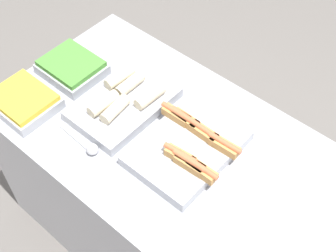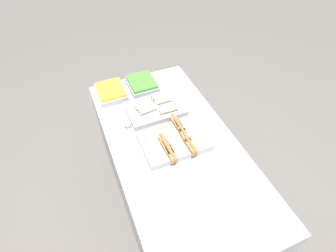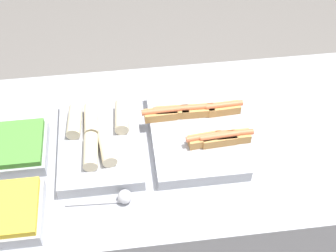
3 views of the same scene
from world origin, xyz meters
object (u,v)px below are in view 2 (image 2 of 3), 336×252
(tray_side_back, at_px, (142,84))
(serving_spoon_near, at_px, (127,124))
(tray_hotdogs, at_px, (174,141))
(tray_side_front, at_px, (111,92))
(tray_wraps, at_px, (156,108))

(tray_side_back, relative_size, serving_spoon_near, 1.20)
(tray_hotdogs, xyz_separation_m, tray_side_front, (-0.69, -0.28, 0.00))
(tray_wraps, bearing_deg, tray_hotdogs, -0.11)
(tray_side_front, bearing_deg, tray_side_back, 90.00)
(tray_hotdogs, bearing_deg, tray_side_front, -158.09)
(tray_side_front, height_order, serving_spoon_near, tray_side_front)
(serving_spoon_near, bearing_deg, tray_side_front, -176.77)
(tray_hotdogs, height_order, serving_spoon_near, tray_hotdogs)
(tray_wraps, distance_m, tray_side_back, 0.33)
(tray_side_front, relative_size, serving_spoon_near, 1.20)
(tray_hotdogs, bearing_deg, tray_wraps, 179.89)
(tray_wraps, height_order, tray_side_back, tray_wraps)
(tray_hotdogs, relative_size, tray_side_back, 1.67)
(tray_hotdogs, xyz_separation_m, tray_wraps, (-0.36, 0.00, 0.00))
(tray_side_front, distance_m, serving_spoon_near, 0.39)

